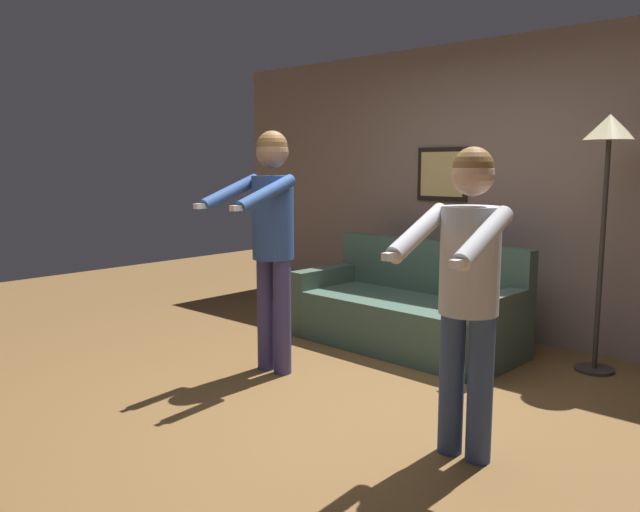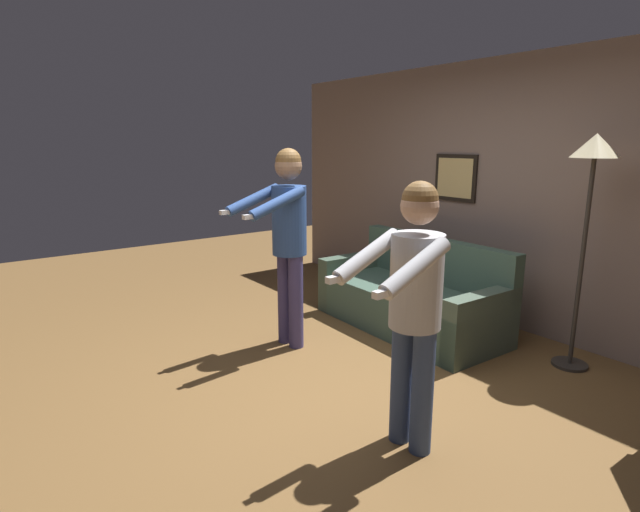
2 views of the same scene
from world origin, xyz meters
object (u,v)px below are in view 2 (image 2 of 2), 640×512
object	(u,v)px
torchiere_lamp	(593,172)
person_standing_left	(287,229)
person_standing_right	(414,295)
couch	(412,300)

from	to	relation	value
torchiere_lamp	person_standing_left	size ratio (longest dim) A/B	1.06
person_standing_right	couch	bearing A→B (deg)	132.50
torchiere_lamp	person_standing_left	xyz separation A→B (m)	(-1.76, -1.61, -0.51)
person_standing_left	torchiere_lamp	bearing A→B (deg)	42.51
couch	person_standing_left	world-z (taller)	person_standing_left
person_standing_right	torchiere_lamp	bearing A→B (deg)	89.16
torchiere_lamp	person_standing_right	size ratio (longest dim) A/B	1.17
torchiere_lamp	person_standing_right	xyz separation A→B (m)	(-0.03, -1.90, -0.62)
torchiere_lamp	person_standing_left	world-z (taller)	torchiere_lamp
couch	torchiere_lamp	bearing A→B (deg)	15.53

